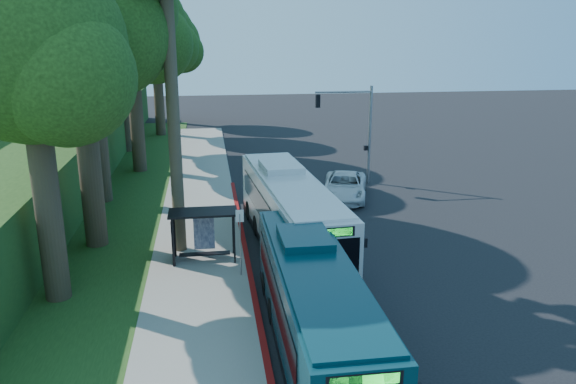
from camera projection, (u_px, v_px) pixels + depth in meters
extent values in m
plane|color=black|center=(334.00, 233.00, 30.73)|extent=(140.00, 140.00, 0.00)
cube|color=gray|center=(199.00, 239.00, 29.70)|extent=(4.50, 70.00, 0.12)
cube|color=maroon|center=(248.00, 266.00, 26.21)|extent=(0.25, 30.00, 0.13)
cube|color=#234719|center=(104.00, 215.00, 33.67)|extent=(8.00, 70.00, 0.06)
cube|color=black|center=(203.00, 212.00, 26.22)|extent=(3.20, 1.50, 0.10)
cube|color=black|center=(173.00, 240.00, 26.37)|extent=(0.06, 1.30, 2.20)
cube|color=navy|center=(204.00, 232.00, 27.23)|extent=(1.00, 0.12, 1.70)
cube|color=black|center=(205.00, 254.00, 26.69)|extent=(2.40, 0.40, 0.06)
cube|color=black|center=(175.00, 235.00, 26.95)|extent=(0.08, 0.08, 2.40)
cube|color=black|center=(233.00, 232.00, 27.34)|extent=(0.08, 0.08, 2.40)
cube|color=black|center=(173.00, 244.00, 25.81)|extent=(0.08, 0.08, 2.40)
cube|color=black|center=(234.00, 241.00, 26.20)|extent=(0.08, 0.08, 2.40)
cylinder|color=gray|center=(240.00, 246.00, 24.81)|extent=(0.06, 0.06, 3.00)
cube|color=white|center=(240.00, 216.00, 24.42)|extent=(0.35, 0.04, 0.55)
cylinder|color=gray|center=(370.00, 135.00, 39.94)|extent=(0.20, 0.20, 7.00)
cylinder|color=gray|center=(343.00, 92.00, 38.80)|extent=(4.00, 0.14, 0.14)
cube|color=black|center=(318.00, 101.00, 38.72)|extent=(0.30, 0.30, 0.90)
cube|color=black|center=(366.00, 148.00, 40.15)|extent=(0.25, 0.25, 0.35)
cylinder|color=#4C3F2D|center=(174.00, 123.00, 26.37)|extent=(0.60, 0.60, 13.00)
cylinder|color=#382B1E|center=(88.00, 145.00, 27.55)|extent=(1.10, 1.10, 10.50)
sphere|color=#1C370F|center=(74.00, 7.00, 25.76)|extent=(8.00, 8.00, 8.00)
sphere|color=#1C370F|center=(108.00, 35.00, 25.18)|extent=(5.60, 5.60, 5.60)
sphere|color=#1C370F|center=(52.00, 28.00, 27.15)|extent=(5.20, 5.20, 5.20)
cylinder|color=#382B1E|center=(95.00, 110.00, 34.82)|extent=(1.18, 1.18, 11.90)
sphere|color=#1C370F|center=(117.00, 8.00, 32.03)|extent=(7.00, 7.00, 7.00)
sphere|color=#1C370F|center=(61.00, 4.00, 34.50)|extent=(6.50, 6.50, 6.50)
cylinder|color=#382B1E|center=(136.00, 109.00, 42.93)|extent=(1.06, 1.06, 9.80)
sphere|color=#1C370F|center=(130.00, 27.00, 41.26)|extent=(8.40, 8.40, 8.40)
sphere|color=#1C370F|center=(153.00, 43.00, 40.61)|extent=(5.88, 5.88, 5.88)
sphere|color=#1C370F|center=(113.00, 39.00, 42.69)|extent=(5.46, 5.46, 5.46)
cylinder|color=#382B1E|center=(122.00, 90.00, 50.06)|extent=(1.14, 1.14, 11.20)
sphere|color=#1C370F|center=(116.00, 9.00, 48.16)|extent=(9.60, 9.60, 9.60)
sphere|color=#1C370F|center=(138.00, 24.00, 47.41)|extent=(6.72, 6.72, 6.72)
sphere|color=#1C370F|center=(100.00, 21.00, 49.79)|extent=(6.24, 6.24, 6.24)
cylinder|color=#382B1E|center=(159.00, 92.00, 58.31)|extent=(1.02, 1.02, 9.10)
sphere|color=#1C370F|center=(155.00, 36.00, 56.76)|extent=(8.00, 8.00, 8.00)
sphere|color=#1C370F|center=(171.00, 47.00, 56.13)|extent=(5.60, 5.60, 5.60)
sphere|color=#1C370F|center=(143.00, 44.00, 58.12)|extent=(5.20, 5.20, 5.20)
cylinder|color=#382B1E|center=(172.00, 88.00, 66.15)|extent=(0.98, 0.98, 8.40)
sphere|color=#1C370F|center=(170.00, 43.00, 64.73)|extent=(7.00, 7.00, 7.00)
sphere|color=#1C370F|center=(182.00, 51.00, 64.19)|extent=(4.90, 4.90, 4.90)
sphere|color=#1C370F|center=(160.00, 49.00, 65.92)|extent=(4.55, 4.55, 4.55)
cylinder|color=#382B1E|center=(46.00, 193.00, 21.96)|extent=(1.02, 1.02, 9.10)
sphere|color=#1C370F|center=(28.00, 46.00, 20.42)|extent=(7.20, 7.20, 7.20)
sphere|color=#1C370F|center=(65.00, 77.00, 19.88)|extent=(5.04, 5.04, 5.04)
sphere|color=#1C370F|center=(6.00, 66.00, 21.66)|extent=(4.68, 4.68, 4.68)
cube|color=silver|center=(290.00, 212.00, 27.92)|extent=(3.84, 13.43, 3.15)
cube|color=black|center=(290.00, 243.00, 28.37)|extent=(3.87, 13.50, 0.39)
cube|color=black|center=(288.00, 203.00, 28.35)|extent=(3.68, 10.53, 1.21)
cube|color=black|center=(329.00, 258.00, 21.69)|extent=(2.48, 0.32, 1.55)
cube|color=black|center=(266.00, 174.00, 33.98)|extent=(2.26, 0.31, 1.10)
cube|color=#19E533|center=(329.00, 232.00, 21.39)|extent=(1.83, 0.25, 0.31)
cube|color=silver|center=(290.00, 181.00, 27.47)|extent=(3.56, 12.75, 0.13)
cube|color=silver|center=(281.00, 167.00, 29.49)|extent=(2.18, 2.91, 0.39)
cylinder|color=black|center=(284.00, 276.00, 24.06)|extent=(0.42, 1.13, 1.10)
cylinder|color=black|center=(340.00, 270.00, 24.60)|extent=(0.42, 1.13, 1.10)
cylinder|color=black|center=(250.00, 211.00, 32.76)|extent=(0.42, 1.13, 1.10)
cylinder|color=black|center=(292.00, 208.00, 33.30)|extent=(0.42, 1.13, 1.10)
cube|color=#0A313B|center=(315.00, 305.00, 18.88)|extent=(2.55, 12.01, 2.85)
cube|color=black|center=(314.00, 344.00, 19.29)|extent=(2.58, 12.07, 0.35)
cube|color=black|center=(312.00, 291.00, 19.28)|extent=(2.61, 9.37, 1.10)
cube|color=black|center=(289.00, 235.00, 24.45)|extent=(2.04, 0.12, 1.00)
cube|color=#19E533|center=(364.00, 379.00, 12.88)|extent=(1.66, 0.10, 0.28)
cube|color=#0A313B|center=(315.00, 265.00, 18.47)|extent=(2.35, 11.41, 0.12)
cube|color=#0A313B|center=(305.00, 238.00, 20.33)|extent=(1.79, 2.50, 0.35)
cylinder|color=black|center=(266.00, 284.00, 23.41)|extent=(0.30, 1.00, 1.00)
cylinder|color=black|center=(321.00, 280.00, 23.73)|extent=(0.30, 1.00, 1.00)
imported|color=silver|center=(344.00, 186.00, 36.90)|extent=(4.29, 6.47, 1.65)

